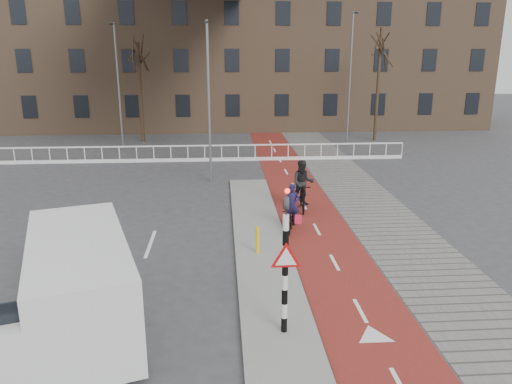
{
  "coord_description": "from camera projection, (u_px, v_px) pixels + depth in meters",
  "views": [
    {
      "loc": [
        -1.97,
        -12.24,
        6.5
      ],
      "look_at": [
        -0.77,
        5.0,
        1.5
      ],
      "focal_mm": 35.0,
      "sensor_mm": 36.0,
      "label": 1
    }
  ],
  "objects": [
    {
      "name": "tree_mid",
      "position": [
        140.0,
        93.0,
        35.18
      ],
      "size": [
        0.3,
        0.3,
        6.86
      ],
      "primitive_type": "cylinder",
      "color": "black",
      "rests_on": "ground"
    },
    {
      "name": "traffic_signal",
      "position": [
        285.0,
        258.0,
        11.14
      ],
      "size": [
        0.8,
        0.8,
        3.68
      ],
      "color": "black",
      "rests_on": "curb_island"
    },
    {
      "name": "railing",
      "position": [
        171.0,
        157.0,
        29.54
      ],
      "size": [
        28.0,
        0.1,
        0.99
      ],
      "color": "silver",
      "rests_on": "ground"
    },
    {
      "name": "ground",
      "position": [
        297.0,
        294.0,
        13.67
      ],
      "size": [
        120.0,
        120.0,
        0.0
      ],
      "primitive_type": "plane",
      "color": "#38383A",
      "rests_on": "ground"
    },
    {
      "name": "streetlight_right",
      "position": [
        350.0,
        79.0,
        34.53
      ],
      "size": [
        0.12,
        0.12,
        8.87
      ],
      "primitive_type": "cylinder",
      "color": "slate",
      "rests_on": "ground"
    },
    {
      "name": "townhouse_row",
      "position": [
        208.0,
        32.0,
        41.97
      ],
      "size": [
        46.0,
        10.0,
        15.9
      ],
      "color": "#7F6047",
      "rests_on": "ground"
    },
    {
      "name": "tree_right",
      "position": [
        378.0,
        86.0,
        35.44
      ],
      "size": [
        0.22,
        0.22,
        7.88
      ],
      "primitive_type": "cylinder",
      "color": "black",
      "rests_on": "ground"
    },
    {
      "name": "cyclist_near",
      "position": [
        292.0,
        215.0,
        18.3
      ],
      "size": [
        1.02,
        1.75,
        1.75
      ],
      "rotation": [
        0.0,
        0.0,
        -0.29
      ],
      "color": "black",
      "rests_on": "bike_lane"
    },
    {
      "name": "streetlight_near",
      "position": [
        209.0,
        104.0,
        24.12
      ],
      "size": [
        0.12,
        0.12,
        7.77
      ],
      "primitive_type": "cylinder",
      "color": "slate",
      "rests_on": "ground"
    },
    {
      "name": "sidewalk",
      "position": [
        356.0,
        191.0,
        23.54
      ],
      "size": [
        3.0,
        60.0,
        0.01
      ],
      "primitive_type": "cube",
      "color": "slate",
      "rests_on": "ground"
    },
    {
      "name": "bollard",
      "position": [
        258.0,
        240.0,
        16.04
      ],
      "size": [
        0.12,
        0.12,
        0.88
      ],
      "primitive_type": "cylinder",
      "color": "yellow",
      "rests_on": "curb_island"
    },
    {
      "name": "curb_island",
      "position": [
        260.0,
        239.0,
        17.44
      ],
      "size": [
        1.8,
        16.0,
        0.12
      ],
      "primitive_type": "cube",
      "color": "gray",
      "rests_on": "ground"
    },
    {
      "name": "van",
      "position": [
        80.0,
        283.0,
        11.66
      ],
      "size": [
        3.63,
        5.73,
        2.29
      ],
      "rotation": [
        0.0,
        0.0,
        0.3
      ],
      "color": "silver",
      "rests_on": "ground"
    },
    {
      "name": "cyclist_far",
      "position": [
        303.0,
        190.0,
        20.51
      ],
      "size": [
        0.97,
        2.04,
        2.12
      ],
      "rotation": [
        0.0,
        0.0,
        -0.08
      ],
      "color": "black",
      "rests_on": "bike_lane"
    },
    {
      "name": "streetlight_left",
      "position": [
        119.0,
        87.0,
        32.79
      ],
      "size": [
        0.12,
        0.12,
        8.07
      ],
      "primitive_type": "cylinder",
      "color": "slate",
      "rests_on": "ground"
    },
    {
      "name": "bike_lane",
      "position": [
        297.0,
        192.0,
        23.35
      ],
      "size": [
        2.5,
        60.0,
        0.01
      ],
      "primitive_type": "cube",
      "color": "maroon",
      "rests_on": "ground"
    }
  ]
}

